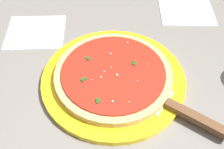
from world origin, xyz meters
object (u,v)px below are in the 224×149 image
object	(u,v)px
pizza	(112,74)
napkin_folded_right	(186,11)
serving_plate	(112,79)
pizza_server	(178,109)
napkin_loose_left	(35,32)

from	to	relation	value
pizza	napkin_folded_right	xyz separation A→B (m)	(-0.15, -0.29, -0.02)
serving_plate	pizza_server	size ratio (longest dim) A/B	1.41
serving_plate	pizza	distance (m)	0.02
napkin_folded_right	pizza_server	bearing A→B (deg)	88.25
pizza	napkin_folded_right	size ratio (longest dim) A/B	1.73
serving_plate	pizza	xyz separation A→B (m)	(0.00, 0.00, 0.02)
serving_plate	napkin_folded_right	world-z (taller)	serving_plate
pizza	pizza_server	distance (m)	0.15
pizza	napkin_folded_right	distance (m)	0.33
napkin_folded_right	napkin_loose_left	bearing A→B (deg)	23.89
serving_plate	pizza	world-z (taller)	pizza
napkin_loose_left	pizza_server	bearing A→B (deg)	153.53
pizza	pizza_server	xyz separation A→B (m)	(-0.14, 0.06, -0.00)
pizza_server	napkin_folded_right	world-z (taller)	pizza_server
serving_plate	pizza_server	bearing A→B (deg)	156.60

